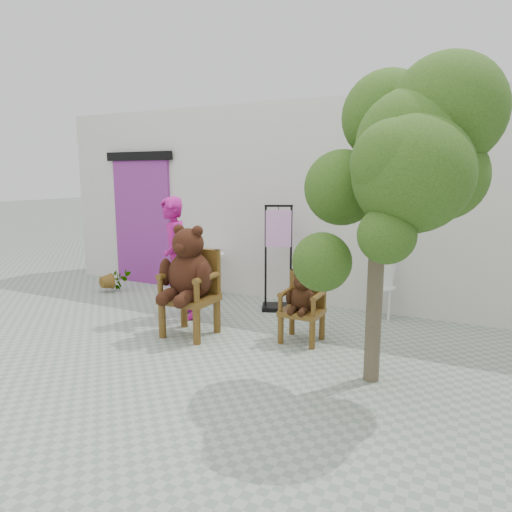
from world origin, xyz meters
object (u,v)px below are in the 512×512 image
Objects in this scene: chair_big at (189,275)px; cafe_table at (206,270)px; chair_small at (303,300)px; person at (180,259)px; display_stand at (278,270)px; stool_bucket at (384,272)px; tree at (407,154)px.

cafe_table is (-0.79, 1.58, -0.31)m from chair_big.
person is (-1.80, 0.09, 0.33)m from chair_small.
chair_big is 0.82× the size of person.
display_stand is at bearing 70.53° from chair_big.
cafe_table is at bearing 150.19° from person.
stool_bucket reaches higher than cafe_table.
tree is (0.52, -2.07, 1.45)m from stool_bucket.
chair_big reaches higher than chair_small.
tree is at bearing -8.35° from chair_big.
person is at bearing -75.22° from cafe_table.
chair_small reaches higher than cafe_table.
stool_bucket is at bearing 2.53° from cafe_table.
person is at bearing 177.04° from chair_small.
display_stand is at bearing -5.10° from cafe_table.
chair_small is at bearing -117.72° from stool_bucket.
person is 1.42m from display_stand.
display_stand reaches higher than stool_bucket.
chair_big is at bearing -63.50° from cafe_table.
tree is (1.97, -1.83, 1.51)m from display_stand.
display_stand reaches higher than cafe_table.
person is at bearing -160.56° from display_stand.
chair_big is 1.91× the size of cafe_table.
tree reaches higher than stool_bucket.
tree reaches higher than cafe_table.
stool_bucket is (2.75, 0.12, 0.20)m from cafe_table.
chair_small is at bearing -29.11° from cafe_table.
person is 2.33× the size of cafe_table.
stool_bucket reaches higher than chair_small.
tree reaches higher than chair_small.
chair_small is 0.51× the size of person.
chair_small is at bearing 146.59° from tree.
chair_small is at bearing -76.72° from display_stand.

